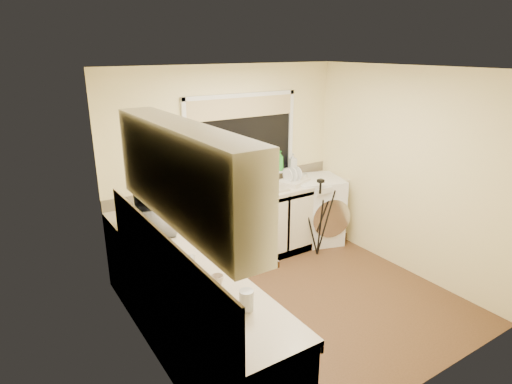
{
  "coord_description": "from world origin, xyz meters",
  "views": [
    {
      "loc": [
        -2.59,
        -3.16,
        2.64
      ],
      "look_at": [
        -0.18,
        0.55,
        1.15
      ],
      "focal_mm": 30.33,
      "sensor_mm": 36.0,
      "label": 1
    }
  ],
  "objects_px": {
    "plant_d": "(265,165)",
    "plant_b": "(227,169)",
    "dish_rack": "(293,182)",
    "steel_jar": "(191,262)",
    "cup_left": "(217,281)",
    "microwave": "(155,216)",
    "glass_jug": "(247,300)",
    "soap_bottle_green": "(280,160)",
    "washing_machine": "(315,210)",
    "soap_bottle_clear": "(293,161)",
    "cup_back": "(303,177)",
    "kettle": "(160,227)",
    "laptop": "(209,198)",
    "plant_c": "(242,167)",
    "tripod": "(319,218)"
  },
  "relations": [
    {
      "from": "plant_c",
      "to": "soap_bottle_green",
      "type": "height_order",
      "value": "soap_bottle_green"
    },
    {
      "from": "microwave",
      "to": "soap_bottle_green",
      "type": "distance_m",
      "value": 2.13
    },
    {
      "from": "steel_jar",
      "to": "plant_b",
      "type": "height_order",
      "value": "plant_b"
    },
    {
      "from": "washing_machine",
      "to": "soap_bottle_green",
      "type": "height_order",
      "value": "soap_bottle_green"
    },
    {
      "from": "glass_jug",
      "to": "soap_bottle_green",
      "type": "height_order",
      "value": "soap_bottle_green"
    },
    {
      "from": "cup_back",
      "to": "washing_machine",
      "type": "bearing_deg",
      "value": -31.56
    },
    {
      "from": "tripod",
      "to": "plant_b",
      "type": "bearing_deg",
      "value": 148.87
    },
    {
      "from": "plant_c",
      "to": "plant_d",
      "type": "relative_size",
      "value": 1.29
    },
    {
      "from": "washing_machine",
      "to": "laptop",
      "type": "height_order",
      "value": "laptop"
    },
    {
      "from": "tripod",
      "to": "steel_jar",
      "type": "relative_size",
      "value": 9.85
    },
    {
      "from": "dish_rack",
      "to": "plant_c",
      "type": "bearing_deg",
      "value": 139.3
    },
    {
      "from": "washing_machine",
      "to": "plant_b",
      "type": "bearing_deg",
      "value": -174.71
    },
    {
      "from": "microwave",
      "to": "kettle",
      "type": "bearing_deg",
      "value": -170.89
    },
    {
      "from": "soap_bottle_clear",
      "to": "cup_left",
      "type": "bearing_deg",
      "value": -138.6
    },
    {
      "from": "microwave",
      "to": "soap_bottle_green",
      "type": "xyz_separation_m",
      "value": [
        2.01,
        0.67,
        0.14
      ]
    },
    {
      "from": "plant_b",
      "to": "soap_bottle_clear",
      "type": "xyz_separation_m",
      "value": [
        1.01,
        -0.04,
        -0.03
      ]
    },
    {
      "from": "glass_jug",
      "to": "laptop",
      "type": "bearing_deg",
      "value": 69.63
    },
    {
      "from": "kettle",
      "to": "steel_jar",
      "type": "distance_m",
      "value": 0.74
    },
    {
      "from": "dish_rack",
      "to": "microwave",
      "type": "bearing_deg",
      "value": 170.18
    },
    {
      "from": "tripod",
      "to": "kettle",
      "type": "bearing_deg",
      "value": -171.9
    },
    {
      "from": "plant_c",
      "to": "cup_back",
      "type": "xyz_separation_m",
      "value": [
        0.88,
        -0.16,
        -0.24
      ]
    },
    {
      "from": "laptop",
      "to": "plant_b",
      "type": "distance_m",
      "value": 0.55
    },
    {
      "from": "dish_rack",
      "to": "cup_left",
      "type": "distance_m",
      "value": 2.73
    },
    {
      "from": "laptop",
      "to": "steel_jar",
      "type": "xyz_separation_m",
      "value": [
        -0.85,
        -1.32,
        -0.01
      ]
    },
    {
      "from": "plant_b",
      "to": "plant_c",
      "type": "distance_m",
      "value": 0.22
    },
    {
      "from": "plant_b",
      "to": "plant_c",
      "type": "xyz_separation_m",
      "value": [
        0.21,
        -0.02,
        -0.0
      ]
    },
    {
      "from": "washing_machine",
      "to": "steel_jar",
      "type": "distance_m",
      "value": 2.89
    },
    {
      "from": "steel_jar",
      "to": "soap_bottle_green",
      "type": "distance_m",
      "value": 2.61
    },
    {
      "from": "cup_left",
      "to": "microwave",
      "type": "bearing_deg",
      "value": 90.02
    },
    {
      "from": "plant_b",
      "to": "soap_bottle_green",
      "type": "relative_size",
      "value": 0.97
    },
    {
      "from": "laptop",
      "to": "soap_bottle_clear",
      "type": "relative_size",
      "value": 1.85
    },
    {
      "from": "dish_rack",
      "to": "steel_jar",
      "type": "height_order",
      "value": "steel_jar"
    },
    {
      "from": "plant_b",
      "to": "glass_jug",
      "type": "bearing_deg",
      "value": -116.47
    },
    {
      "from": "tripod",
      "to": "plant_c",
      "type": "relative_size",
      "value": 3.95
    },
    {
      "from": "plant_d",
      "to": "cup_left",
      "type": "xyz_separation_m",
      "value": [
        -1.78,
        -1.99,
        -0.2
      ]
    },
    {
      "from": "cup_back",
      "to": "cup_left",
      "type": "relative_size",
      "value": 1.13
    },
    {
      "from": "washing_machine",
      "to": "cup_left",
      "type": "xyz_separation_m",
      "value": [
        -2.47,
        -1.72,
        0.49
      ]
    },
    {
      "from": "washing_machine",
      "to": "glass_jug",
      "type": "bearing_deg",
      "value": -121.59
    },
    {
      "from": "kettle",
      "to": "soap_bottle_green",
      "type": "bearing_deg",
      "value": 22.85
    },
    {
      "from": "glass_jug",
      "to": "cup_back",
      "type": "distance_m",
      "value": 3.17
    },
    {
      "from": "washing_machine",
      "to": "dish_rack",
      "type": "distance_m",
      "value": 0.6
    },
    {
      "from": "plant_b",
      "to": "cup_left",
      "type": "distance_m",
      "value": 2.35
    },
    {
      "from": "plant_c",
      "to": "soap_bottle_green",
      "type": "bearing_deg",
      "value": -0.89
    },
    {
      "from": "glass_jug",
      "to": "plant_c",
      "type": "xyz_separation_m",
      "value": [
        1.4,
        2.36,
        0.21
      ]
    },
    {
      "from": "washing_machine",
      "to": "soap_bottle_clear",
      "type": "bearing_deg",
      "value": 153.31
    },
    {
      "from": "cup_left",
      "to": "dish_rack",
      "type": "bearing_deg",
      "value": 40.08
    },
    {
      "from": "washing_machine",
      "to": "soap_bottle_green",
      "type": "relative_size",
      "value": 3.38
    },
    {
      "from": "kettle",
      "to": "cup_back",
      "type": "height_order",
      "value": "kettle"
    },
    {
      "from": "microwave",
      "to": "plant_d",
      "type": "relative_size",
      "value": 2.62
    },
    {
      "from": "plant_d",
      "to": "plant_b",
      "type": "bearing_deg",
      "value": 178.57
    }
  ]
}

